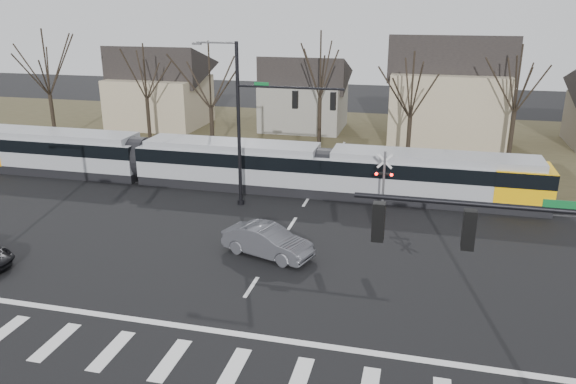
# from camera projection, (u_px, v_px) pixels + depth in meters

# --- Properties ---
(ground) EXTENTS (140.00, 140.00, 0.00)m
(ground) POSITION_uv_depth(u_px,v_px,m) (237.00, 309.00, 23.83)
(ground) COLOR black
(grass_verge) EXTENTS (140.00, 28.00, 0.01)m
(grass_verge) POSITION_uv_depth(u_px,v_px,m) (346.00, 140.00, 53.25)
(grass_verge) COLOR #38331E
(grass_verge) RESTS_ON ground
(crosswalk) EXTENTS (27.00, 2.60, 0.01)m
(crosswalk) POSITION_uv_depth(u_px,v_px,m) (201.00, 365.00, 20.15)
(crosswalk) COLOR silver
(crosswalk) RESTS_ON ground
(stop_line) EXTENTS (28.00, 0.35, 0.01)m
(stop_line) POSITION_uv_depth(u_px,v_px,m) (223.00, 332.00, 22.17)
(stop_line) COLOR silver
(stop_line) RESTS_ON ground
(lane_dashes) EXTENTS (0.18, 30.00, 0.01)m
(lane_dashes) POSITION_uv_depth(u_px,v_px,m) (312.00, 192.00, 38.54)
(lane_dashes) COLOR silver
(lane_dashes) RESTS_ON ground
(rail_pair) EXTENTS (90.00, 1.52, 0.06)m
(rail_pair) POSITION_uv_depth(u_px,v_px,m) (312.00, 193.00, 38.35)
(rail_pair) COLOR #59595E
(rail_pair) RESTS_ON ground
(tram) EXTENTS (42.22, 3.14, 3.20)m
(tram) POSITION_uv_depth(u_px,v_px,m) (229.00, 162.00, 39.34)
(tram) COLOR gray
(tram) RESTS_ON ground
(sedan) EXTENTS (4.47, 5.75, 1.57)m
(sedan) POSITION_uv_depth(u_px,v_px,m) (268.00, 241.00, 28.65)
(sedan) COLOR #48494F
(sedan) RESTS_ON ground
(signal_pole_near_right) EXTENTS (6.72, 0.44, 8.00)m
(signal_pole_near_right) POSITION_uv_depth(u_px,v_px,m) (531.00, 298.00, 14.36)
(signal_pole_near_right) COLOR black
(signal_pole_near_right) RESTS_ON ground
(signal_pole_far) EXTENTS (9.28, 0.44, 10.20)m
(signal_pole_far) POSITION_uv_depth(u_px,v_px,m) (263.00, 118.00, 34.04)
(signal_pole_far) COLOR black
(signal_pole_far) RESTS_ON ground
(rail_crossing_signal) EXTENTS (1.08, 0.36, 4.00)m
(rail_crossing_signal) POSITION_uv_depth(u_px,v_px,m) (383.00, 185.00, 33.85)
(rail_crossing_signal) COLOR #59595B
(rail_crossing_signal) RESTS_ON ground
(tree_row) EXTENTS (59.20, 7.20, 10.00)m
(tree_row) POSITION_uv_depth(u_px,v_px,m) (362.00, 98.00, 45.68)
(tree_row) COLOR black
(tree_row) RESTS_ON ground
(house_a) EXTENTS (9.72, 8.64, 8.60)m
(house_a) POSITION_uv_depth(u_px,v_px,m) (159.00, 83.00, 58.21)
(house_a) COLOR gray
(house_a) RESTS_ON ground
(house_b) EXTENTS (8.64, 7.56, 7.65)m
(house_b) POSITION_uv_depth(u_px,v_px,m) (304.00, 90.00, 56.80)
(house_b) COLOR gray
(house_b) RESTS_ON ground
(house_c) EXTENTS (10.80, 8.64, 10.10)m
(house_c) POSITION_uv_depth(u_px,v_px,m) (449.00, 86.00, 50.45)
(house_c) COLOR gray
(house_c) RESTS_ON ground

